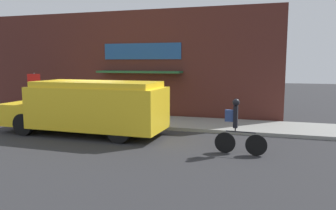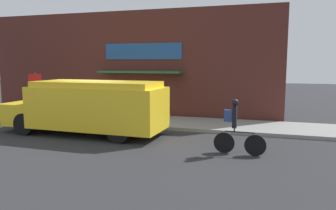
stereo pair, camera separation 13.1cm
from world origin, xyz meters
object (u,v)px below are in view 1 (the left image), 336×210
at_px(school_bus, 89,107).
at_px(trash_bin, 87,107).
at_px(cyclist, 237,127).
at_px(stop_sign_post, 35,87).

height_order(school_bus, trash_bin, school_bus).
distance_m(cyclist, stop_sign_post, 10.81).
xyz_separation_m(school_bus, cyclist, (5.78, -1.13, -0.26)).
distance_m(school_bus, stop_sign_post, 5.04).
relative_size(cyclist, trash_bin, 1.82).
bearing_deg(school_bus, cyclist, -10.05).
xyz_separation_m(stop_sign_post, trash_bin, (2.44, 0.79, -0.98)).
bearing_deg(stop_sign_post, trash_bin, 17.81).
distance_m(cyclist, trash_bin, 8.87).
bearing_deg(cyclist, school_bus, 172.31).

